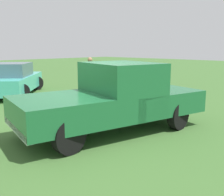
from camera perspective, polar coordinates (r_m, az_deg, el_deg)
The scene contains 4 objects.
ground_plane at distance 7.43m, azimuth -3.12°, elevation -6.64°, with size 80.00×80.00×0.00m, color #3D662D.
pickup_truck at distance 7.13m, azimuth 0.88°, elevation 0.43°, with size 5.34×3.09×1.81m.
sedan_near at distance 13.47m, azimuth -20.15°, elevation 3.59°, with size 4.22×4.33×1.50m.
person_bystander at distance 12.79m, azimuth -4.63°, elevation 5.19°, with size 0.44×0.44×1.75m.
Camera 1 is at (-4.83, -5.20, 2.21)m, focal length 43.31 mm.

